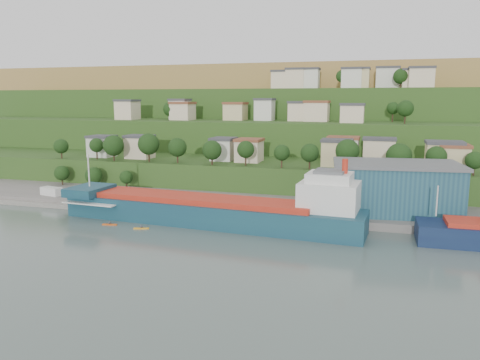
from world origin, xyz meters
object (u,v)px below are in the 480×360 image
at_px(caravan, 52,193).
at_px(kayak_orange, 110,224).
at_px(warehouse, 395,187).
at_px(cargo_ship_near, 218,212).

xyz_separation_m(caravan, kayak_orange, (31.32, -18.40, -2.53)).
bearing_deg(warehouse, kayak_orange, -165.20).
distance_m(warehouse, kayak_orange, 72.25).
distance_m(cargo_ship_near, warehouse, 45.47).
height_order(cargo_ship_near, warehouse, cargo_ship_near).
bearing_deg(caravan, cargo_ship_near, 2.85).
height_order(cargo_ship_near, kayak_orange, cargo_ship_near).
xyz_separation_m(cargo_ship_near, kayak_orange, (-25.37, -8.27, -2.86)).
distance_m(caravan, kayak_orange, 36.41).
relative_size(warehouse, caravan, 4.80).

